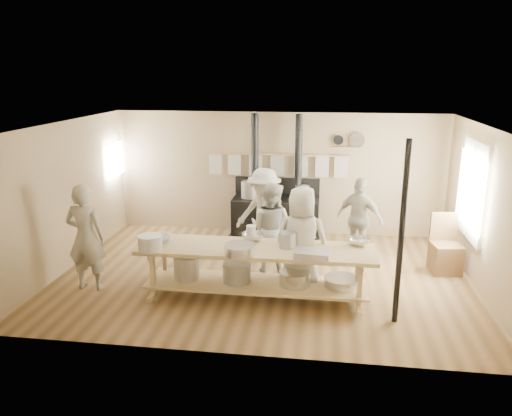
# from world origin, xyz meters

# --- Properties ---
(ground) EXTENTS (7.00, 7.00, 0.00)m
(ground) POSITION_xyz_m (0.00, 0.00, 0.00)
(ground) COLOR brown
(ground) RESTS_ON ground
(room_shell) EXTENTS (7.00, 7.00, 7.00)m
(room_shell) POSITION_xyz_m (0.00, 0.00, 1.62)
(room_shell) COLOR tan
(room_shell) RESTS_ON ground
(window_right) EXTENTS (0.09, 1.50, 1.65)m
(window_right) POSITION_xyz_m (3.47, 0.60, 1.50)
(window_right) COLOR beige
(window_right) RESTS_ON ground
(left_opening) EXTENTS (0.00, 0.90, 0.90)m
(left_opening) POSITION_xyz_m (-3.45, 2.00, 1.60)
(left_opening) COLOR white
(left_opening) RESTS_ON ground
(stove) EXTENTS (1.90, 0.75, 2.60)m
(stove) POSITION_xyz_m (-0.01, 2.12, 0.52)
(stove) COLOR black
(stove) RESTS_ON ground
(towel_rail) EXTENTS (3.00, 0.04, 0.47)m
(towel_rail) POSITION_xyz_m (0.00, 2.40, 1.56)
(towel_rail) COLOR tan
(towel_rail) RESTS_ON ground
(back_wall_shelf) EXTENTS (0.63, 0.14, 0.32)m
(back_wall_shelf) POSITION_xyz_m (1.46, 2.43, 2.00)
(back_wall_shelf) COLOR tan
(back_wall_shelf) RESTS_ON ground
(prep_table) EXTENTS (3.60, 0.90, 0.85)m
(prep_table) POSITION_xyz_m (-0.01, -0.90, 0.52)
(prep_table) COLOR tan
(prep_table) RESTS_ON ground
(support_post) EXTENTS (0.08, 0.08, 2.60)m
(support_post) POSITION_xyz_m (2.05, -1.35, 1.30)
(support_post) COLOR black
(support_post) RESTS_ON ground
(cook_far_left) EXTENTS (0.64, 0.42, 1.75)m
(cook_far_left) POSITION_xyz_m (-2.74, -0.89, 0.87)
(cook_far_left) COLOR #B4B1A0
(cook_far_left) RESTS_ON ground
(cook_left) EXTENTS (0.95, 0.84, 1.62)m
(cook_left) POSITION_xyz_m (0.11, 0.19, 0.81)
(cook_left) COLOR #B4B1A0
(cook_left) RESTS_ON ground
(cook_center) EXTENTS (0.86, 0.56, 1.75)m
(cook_center) POSITION_xyz_m (0.67, -0.61, 0.88)
(cook_center) COLOR #B4B1A0
(cook_center) RESTS_ON ground
(cook_right) EXTENTS (0.99, 0.79, 1.57)m
(cook_right) POSITION_xyz_m (1.66, 1.05, 0.79)
(cook_right) COLOR #B4B1A0
(cook_right) RESTS_ON ground
(cook_by_window) EXTENTS (1.28, 1.00, 1.74)m
(cook_by_window) POSITION_xyz_m (-0.09, 0.81, 0.87)
(cook_by_window) COLOR #B4B1A0
(cook_by_window) RESTS_ON ground
(chair) EXTENTS (0.54, 0.54, 1.03)m
(chair) POSITION_xyz_m (3.15, 0.65, 0.30)
(chair) COLOR brown
(chair) RESTS_ON ground
(bowl_white_a) EXTENTS (0.53, 0.53, 0.10)m
(bowl_white_a) POSITION_xyz_m (-1.55, -0.86, 0.90)
(bowl_white_a) COLOR silver
(bowl_white_a) RESTS_ON prep_table
(bowl_steel_a) EXTENTS (0.45, 0.45, 0.11)m
(bowl_steel_a) POSITION_xyz_m (-0.10, -0.57, 0.90)
(bowl_steel_a) COLOR silver
(bowl_steel_a) RESTS_ON prep_table
(bowl_white_b) EXTENTS (0.52, 0.52, 0.09)m
(bowl_white_b) POSITION_xyz_m (0.68, -0.57, 0.90)
(bowl_white_b) COLOR silver
(bowl_white_b) RESTS_ON prep_table
(bowl_steel_b) EXTENTS (0.38, 0.38, 0.10)m
(bowl_steel_b) POSITION_xyz_m (1.55, -0.57, 0.90)
(bowl_steel_b) COLOR silver
(bowl_steel_b) RESTS_ON prep_table
(roasting_pan) EXTENTS (0.53, 0.38, 0.11)m
(roasting_pan) POSITION_xyz_m (0.86, -1.23, 0.90)
(roasting_pan) COLOR #B2B2B7
(roasting_pan) RESTS_ON prep_table
(mixing_bowl_large) EXTENTS (0.60, 0.60, 0.15)m
(mixing_bowl_large) POSITION_xyz_m (-0.19, -1.23, 0.92)
(mixing_bowl_large) COLOR silver
(mixing_bowl_large) RESTS_ON prep_table
(bucket_galv) EXTENTS (0.27, 0.27, 0.24)m
(bucket_galv) POSITION_xyz_m (0.47, -0.83, 0.97)
(bucket_galv) COLOR gray
(bucket_galv) RESTS_ON prep_table
(deep_bowl_enamel) EXTENTS (0.46, 0.46, 0.23)m
(deep_bowl_enamel) POSITION_xyz_m (-1.55, -1.23, 0.96)
(deep_bowl_enamel) COLOR silver
(deep_bowl_enamel) RESTS_ON prep_table
(pitcher) EXTENTS (0.15, 0.15, 0.23)m
(pitcher) POSITION_xyz_m (-0.13, -0.57, 0.97)
(pitcher) COLOR silver
(pitcher) RESTS_ON prep_table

